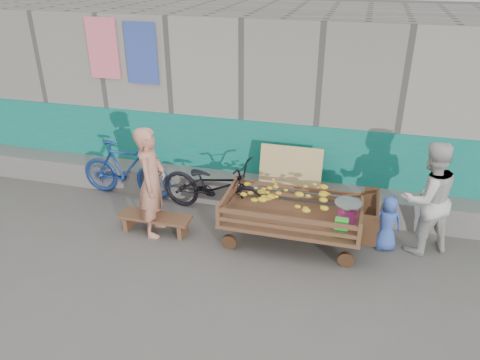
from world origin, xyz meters
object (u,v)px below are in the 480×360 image
(banana_cart, at_px, (289,206))
(bicycle_blue, at_px, (126,169))
(vendor_man, at_px, (152,182))
(child, at_px, (387,223))
(bench, at_px, (155,220))
(woman, at_px, (428,198))
(bicycle_dark, at_px, (214,186))

(banana_cart, distance_m, bicycle_blue, 3.08)
(banana_cart, xyz_separation_m, bicycle_blue, (-2.99, 0.75, -0.13))
(banana_cart, height_order, vendor_man, vendor_man)
(child, bearing_deg, bench, -5.24)
(bench, xyz_separation_m, child, (3.41, 0.45, 0.22))
(child, bearing_deg, bicycle_blue, -19.56)
(woman, xyz_separation_m, bicycle_blue, (-4.86, 0.41, -0.33))
(bench, xyz_separation_m, vendor_man, (0.00, -0.01, 0.65))
(bicycle_dark, bearing_deg, bench, 147.03)
(bench, height_order, child, child)
(bench, bearing_deg, bicycle_dark, 47.32)
(child, bearing_deg, bicycle_dark, -19.52)
(banana_cart, height_order, bicycle_dark, bicycle_dark)
(vendor_man, bearing_deg, woman, -90.62)
(woman, bearing_deg, child, -15.29)
(bench, distance_m, bicycle_dark, 1.09)
(bench, relative_size, bicycle_blue, 0.67)
(bicycle_dark, bearing_deg, woman, -83.97)
(bench, distance_m, woman, 3.99)
(vendor_man, height_order, bicycle_blue, vendor_man)
(banana_cart, bearing_deg, woman, 10.52)
(banana_cart, relative_size, woman, 1.31)
(bench, bearing_deg, child, 7.57)
(bench, xyz_separation_m, bicycle_blue, (-0.96, 0.97, 0.30))
(bicycle_blue, bearing_deg, banana_cart, -102.49)
(bicycle_blue, bearing_deg, vendor_man, -133.74)
(child, distance_m, bicycle_dark, 2.72)
(woman, height_order, child, woman)
(woman, bearing_deg, bench, -20.12)
(bicycle_dark, bearing_deg, vendor_man, 147.35)
(vendor_man, bearing_deg, bicycle_blue, 35.61)
(woman, distance_m, bicycle_blue, 4.89)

